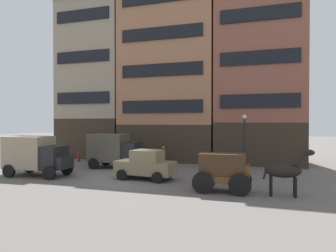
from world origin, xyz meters
name	(u,v)px	position (x,y,z in m)	size (l,w,h in m)	color
ground_plane	(131,177)	(0.00, 0.00, 0.00)	(120.00, 120.00, 0.00)	#605B56
building_far_left	(99,78)	(-8.14, 9.85, 8.09)	(7.18, 6.29, 16.08)	#33281E
building_center_left	(171,73)	(-0.28, 9.84, 8.30)	(9.24, 6.29, 16.52)	#33281E
building_center_right	(259,61)	(7.86, 9.84, 8.88)	(7.74, 6.29, 17.67)	#33281E
cargo_wagon	(223,170)	(6.25, -2.28, 1.15)	(2.94, 1.58, 1.98)	brown
draft_horse	(285,170)	(9.20, -2.28, 1.27)	(2.35, 0.65, 2.30)	black
delivery_truck_near	(115,150)	(-2.72, 3.11, 1.42)	(4.39, 2.20, 2.62)	black
delivery_truck_far	(36,154)	(-6.13, -1.49, 1.42)	(4.42, 2.29, 2.62)	black
sedan_dark	(146,165)	(1.19, -0.34, 0.91)	(3.82, 2.11, 1.83)	#7A6B4C
pedestrian_officer	(163,155)	(0.74, 4.50, 0.98)	(0.49, 0.49, 1.79)	black
streetlamp_curbside	(244,134)	(6.86, 5.26, 2.67)	(0.32, 0.32, 4.12)	black
fire_hydrant_curbside	(78,157)	(-7.49, 5.23, 0.43)	(0.24, 0.24, 0.83)	maroon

